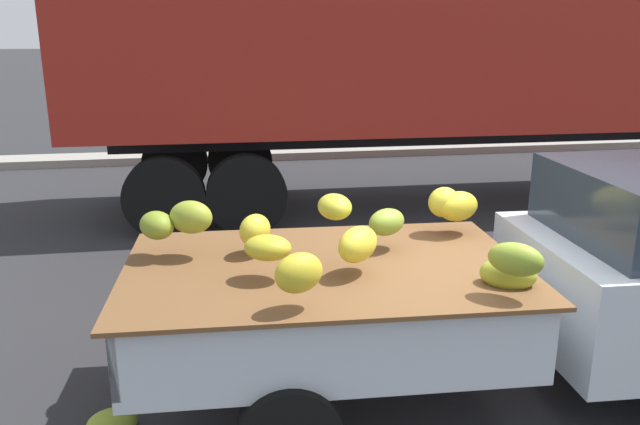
% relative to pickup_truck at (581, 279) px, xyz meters
% --- Properties ---
extents(ground, '(220.00, 220.00, 0.00)m').
position_rel_pickup_truck_xyz_m(ground, '(-0.70, 0.06, -0.88)').
color(ground, '#28282B').
extents(curb_strip, '(80.00, 0.80, 0.16)m').
position_rel_pickup_truck_xyz_m(curb_strip, '(-0.70, 9.61, -0.80)').
color(curb_strip, gray).
rests_on(curb_strip, ground).
extents(pickup_truck, '(4.94, 1.98, 1.70)m').
position_rel_pickup_truck_xyz_m(pickup_truck, '(0.00, 0.00, 0.00)').
color(pickup_truck, silver).
rests_on(pickup_truck, ground).
extents(semi_trailer, '(12.04, 2.77, 3.95)m').
position_rel_pickup_truck_xyz_m(semi_trailer, '(1.35, 5.48, 1.66)').
color(semi_trailer, maroon).
rests_on(semi_trailer, ground).
extents(fallen_banana_bunch_near_tailgate, '(0.37, 0.29, 0.18)m').
position_rel_pickup_truck_xyz_m(fallen_banana_bunch_near_tailgate, '(-3.39, -0.03, -0.79)').
color(fallen_banana_bunch_near_tailgate, olive).
rests_on(fallen_banana_bunch_near_tailgate, ground).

